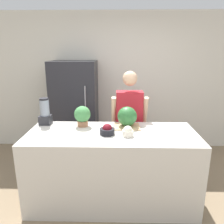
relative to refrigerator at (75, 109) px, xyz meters
name	(u,v)px	position (x,y,z in m)	size (l,w,h in m)	color
ground_plane	(111,222)	(0.71, -1.80, -0.87)	(14.00, 14.00, 0.00)	#7F6B51
wall_back	(114,83)	(0.71, 0.37, 0.43)	(8.00, 0.06, 2.60)	silver
counter_island	(112,167)	(0.71, -1.38, -0.40)	(2.07, 0.84, 0.94)	beige
refrigerator	(75,109)	(0.00, 0.00, 0.00)	(0.80, 0.66, 1.73)	#232328
person	(129,124)	(0.95, -0.76, -0.03)	(0.52, 0.26, 1.63)	#4C608C
cutting_board	(126,127)	(0.89, -1.18, 0.08)	(0.35, 0.27, 0.01)	tan
watermelon	(127,116)	(0.90, -1.16, 0.21)	(0.25, 0.25, 0.25)	#2D6B33
bowl_cherries	(107,130)	(0.65, -1.44, 0.12)	(0.18, 0.18, 0.13)	black
bowl_cream	(128,132)	(0.90, -1.49, 0.13)	(0.13, 0.13, 0.13)	beige
blender	(45,113)	(-0.20, -1.08, 0.24)	(0.15, 0.15, 0.36)	#28282D
potted_plant	(82,115)	(0.32, -1.15, 0.22)	(0.21, 0.21, 0.27)	#996647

